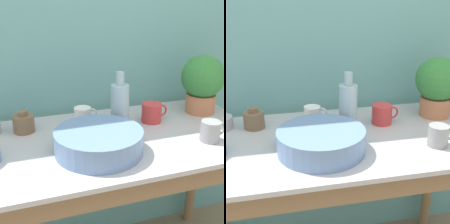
{
  "view_description": "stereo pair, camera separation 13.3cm",
  "coord_description": "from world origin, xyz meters",
  "views": [
    {
      "loc": [
        -0.4,
        -0.83,
        1.45
      ],
      "look_at": [
        0.0,
        0.35,
        0.97
      ],
      "focal_mm": 50.0,
      "sensor_mm": 36.0,
      "label": 1
    },
    {
      "loc": [
        -0.27,
        -0.86,
        1.45
      ],
      "look_at": [
        0.0,
        0.35,
        0.97
      ],
      "focal_mm": 50.0,
      "sensor_mm": 36.0,
      "label": 2
    }
  ],
  "objects": [
    {
      "name": "wall_back",
      "position": [
        0.0,
        0.75,
        1.2
      ],
      "size": [
        6.0,
        0.05,
        2.4
      ],
      "color": "#609E9E",
      "rests_on": "ground_plane"
    },
    {
      "name": "potted_plant",
      "position": [
        0.54,
        0.5,
        1.02
      ],
      "size": [
        0.22,
        0.22,
        0.3
      ],
      "color": "#B7704C",
      "rests_on": "counter_table"
    },
    {
      "name": "mug_grey",
      "position": [
        0.39,
        0.18,
        0.9
      ],
      "size": [
        0.12,
        0.08,
        0.09
      ],
      "color": "gray",
      "rests_on": "counter_table"
    },
    {
      "name": "bowl_wash_large",
      "position": [
        -0.09,
        0.24,
        0.9
      ],
      "size": [
        0.35,
        0.35,
        0.09
      ],
      "color": "#6684B2",
      "rests_on": "counter_table"
    },
    {
      "name": "mug_white",
      "position": [
        -0.08,
        0.53,
        0.9
      ],
      "size": [
        0.11,
        0.08,
        0.08
      ],
      "color": "white",
      "rests_on": "counter_table"
    },
    {
      "name": "bottle_short",
      "position": [
        -0.36,
        0.54,
        0.9
      ],
      "size": [
        0.1,
        0.1,
        0.1
      ],
      "color": "brown",
      "rests_on": "counter_table"
    },
    {
      "name": "mug_red",
      "position": [
        0.24,
        0.46,
        0.9
      ],
      "size": [
        0.13,
        0.1,
        0.09
      ],
      "color": "#C63838",
      "rests_on": "counter_table"
    },
    {
      "name": "counter_table",
      "position": [
        0.0,
        0.32,
        0.69
      ],
      "size": [
        1.4,
        0.69,
        0.85
      ],
      "color": "#846647",
      "rests_on": "ground_plane"
    },
    {
      "name": "bottle_tall",
      "position": [
        0.06,
        0.43,
        0.97
      ],
      "size": [
        0.08,
        0.08,
        0.27
      ],
      "color": "#93B2BC",
      "rests_on": "counter_table"
    }
  ]
}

